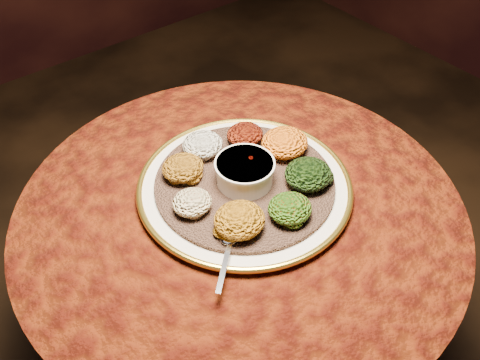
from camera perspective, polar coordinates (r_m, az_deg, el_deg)
table at (r=1.28m, az=-0.00°, el=-8.33°), size 0.96×0.96×0.73m
platter at (r=1.16m, az=0.49°, el=-0.69°), size 0.57×0.57×0.02m
injera at (r=1.16m, az=0.49°, el=-0.31°), size 0.47×0.47×0.01m
stew_bowl at (r=1.13m, az=0.51°, el=1.00°), size 0.13×0.13×0.05m
spoon at (r=1.03m, az=-1.07°, el=-6.60°), size 0.12×0.11×0.01m
portion_ayib at (r=1.21m, az=-4.01°, el=3.78°), size 0.09×0.09×0.05m
portion_kitfo at (r=1.24m, az=0.53°, el=4.88°), size 0.09×0.08×0.04m
portion_tikil at (r=1.22m, az=4.79°, el=4.00°), size 0.11×0.10×0.05m
portion_gomen at (r=1.14m, az=7.28°, el=0.63°), size 0.10×0.10×0.05m
portion_mixveg at (r=1.07m, az=5.34°, el=-3.04°), size 0.09×0.09×0.04m
portion_kik at (r=1.04m, az=-0.06°, el=-4.28°), size 0.10×0.10×0.05m
portion_timatim at (r=1.09m, az=-5.12°, el=-2.41°), size 0.08×0.08×0.04m
portion_shiro at (r=1.16m, az=-6.12°, el=1.31°), size 0.09×0.09×0.04m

